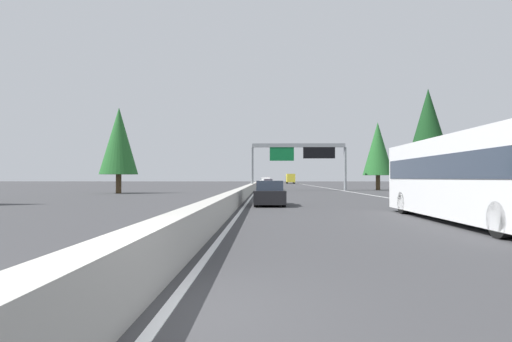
{
  "coord_description": "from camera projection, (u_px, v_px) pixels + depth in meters",
  "views": [
    {
      "loc": [
        -5.12,
        -1.45,
        1.61
      ],
      "look_at": [
        60.62,
        -0.03,
        2.73
      ],
      "focal_mm": 30.19,
      "sensor_mm": 36.0,
      "label": 1
    }
  ],
  "objects": [
    {
      "name": "median_barrier",
      "position": [
        256.0,
        184.0,
        85.1
      ],
      "size": [
        180.0,
        0.56,
        0.9
      ],
      "primitive_type": "cube",
      "color": "#ADAAA3",
      "rests_on": "ground"
    },
    {
      "name": "sedan_distant_a",
      "position": [
        270.0,
        194.0,
        25.5
      ],
      "size": [
        4.4,
        1.8,
        1.47
      ],
      "color": "black",
      "rests_on": "ground"
    },
    {
      "name": "bus_near_center",
      "position": [
        470.0,
        175.0,
        15.44
      ],
      "size": [
        11.5,
        2.55,
        3.1
      ],
      "color": "white",
      "rests_on": "ground"
    },
    {
      "name": "conifer_right_near",
      "position": [
        428.0,
        130.0,
        40.62
      ],
      "size": [
        4.44,
        4.44,
        10.1
      ],
      "color": "#4C3823",
      "rests_on": "ground"
    },
    {
      "name": "shoulder_stripe_median",
      "position": [
        258.0,
        187.0,
        75.09
      ],
      "size": [
        160.0,
        0.16,
        0.01
      ],
      "primitive_type": "cube",
      "color": "silver",
      "rests_on": "ground"
    },
    {
      "name": "conifer_left_near",
      "position": [
        119.0,
        141.0,
        46.22
      ],
      "size": [
        4.07,
        4.07,
        9.25
      ],
      "color": "#4C3823",
      "rests_on": "ground"
    },
    {
      "name": "conifer_right_mid",
      "position": [
        378.0,
        149.0,
        58.44
      ],
      "size": [
        4.07,
        4.07,
        9.25
      ],
      "color": "#4C3823",
      "rests_on": "ground"
    },
    {
      "name": "box_truck_mid_center",
      "position": [
        290.0,
        178.0,
        130.01
      ],
      "size": [
        8.5,
        2.4,
        2.95
      ],
      "color": "gold",
      "rests_on": "ground"
    },
    {
      "name": "sedan_near_right",
      "position": [
        268.0,
        183.0,
        77.39
      ],
      "size": [
        4.4,
        1.8,
        1.47
      ],
      "color": "red",
      "rests_on": "ground"
    },
    {
      "name": "ground_plane",
      "position": [
        256.0,
        189.0,
        65.1
      ],
      "size": [
        320.0,
        320.0,
        0.0
      ],
      "primitive_type": "plane",
      "color": "#38383A"
    },
    {
      "name": "pickup_mid_right",
      "position": [
        266.0,
        182.0,
        86.6
      ],
      "size": [
        5.6,
        2.0,
        1.86
      ],
      "color": "white",
      "rests_on": "ground"
    },
    {
      "name": "sign_gantry_overhead",
      "position": [
        300.0,
        153.0,
        56.99
      ],
      "size": [
        0.5,
        12.68,
        6.23
      ],
      "color": "gray",
      "rests_on": "ground"
    },
    {
      "name": "shoulder_stripe_right",
      "position": [
        323.0,
        187.0,
        74.84
      ],
      "size": [
        160.0,
        0.16,
        0.01
      ],
      "primitive_type": "cube",
      "color": "silver",
      "rests_on": "ground"
    }
  ]
}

